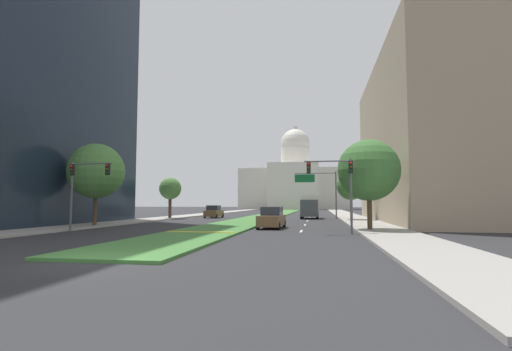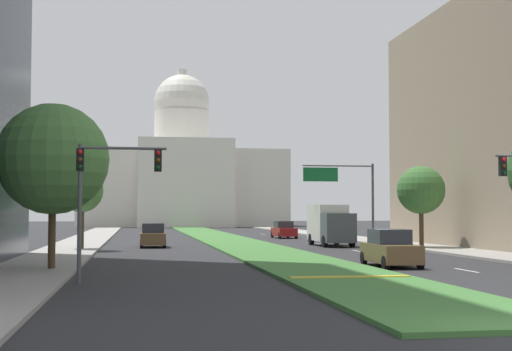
% 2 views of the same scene
% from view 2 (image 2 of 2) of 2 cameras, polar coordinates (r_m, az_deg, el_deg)
% --- Properties ---
extents(ground_plane, '(269.21, 269.21, 0.00)m').
position_cam_2_polar(ground_plane, '(76.21, -3.17, -4.86)').
color(ground_plane, '#2B2B2D').
extents(grass_median, '(5.25, 110.13, 0.14)m').
position_cam_2_polar(grass_median, '(70.13, -2.63, -4.98)').
color(grass_median, '#427A38').
rests_on(grass_median, ground_plane).
extents(median_curb_nose, '(4.72, 0.50, 0.04)m').
position_cam_2_polar(median_curb_nose, '(28.40, 7.37, -7.88)').
color(median_curb_nose, gold).
rests_on(median_curb_nose, grass_median).
extents(lane_dashes_right, '(0.16, 56.71, 0.01)m').
position_cam_2_polar(lane_dashes_right, '(60.12, 4.98, -5.39)').
color(lane_dashes_right, silver).
rests_on(lane_dashes_right, ground_plane).
extents(sidewalk_left, '(4.00, 110.13, 0.15)m').
position_cam_2_polar(sidewalk_left, '(63.72, -13.46, -5.11)').
color(sidewalk_left, '#9E9991').
rests_on(sidewalk_left, ground_plane).
extents(sidewalk_right, '(4.00, 110.13, 0.15)m').
position_cam_2_polar(sidewalk_right, '(66.86, 8.91, -5.05)').
color(sidewalk_right, '#9E9991').
rests_on(sidewalk_right, ground_plane).
extents(capitol_building, '(37.18, 26.53, 29.60)m').
position_cam_2_polar(capitol_building, '(136.39, -5.84, -0.25)').
color(capitol_building, silver).
rests_on(capitol_building, ground_plane).
extents(traffic_light_near_left, '(3.34, 0.35, 5.20)m').
position_cam_2_polar(traffic_light_near_left, '(27.78, -11.91, -0.45)').
color(traffic_light_near_left, '#515456').
rests_on(traffic_light_near_left, ground_plane).
extents(overhead_guide_sign, '(5.82, 0.20, 6.50)m').
position_cam_2_polar(overhead_guide_sign, '(57.96, 7.09, -0.87)').
color(overhead_guide_sign, '#515456').
rests_on(overhead_guide_sign, ground_plane).
extents(street_tree_left_near, '(4.97, 4.97, 7.50)m').
position_cam_2_polar(street_tree_left_near, '(33.66, -15.64, 1.25)').
color(street_tree_left_near, '#4C3823').
rests_on(street_tree_left_near, ground_plane).
extents(street_tree_left_mid, '(2.98, 2.98, 5.60)m').
position_cam_2_polar(street_tree_left_mid, '(51.09, -13.54, -1.22)').
color(street_tree_left_mid, '#4C3823').
rests_on(street_tree_left_mid, ground_plane).
extents(street_tree_right_mid, '(3.44, 3.44, 5.94)m').
position_cam_2_polar(street_tree_right_mid, '(53.25, 12.82, -1.14)').
color(street_tree_right_mid, '#4C3823').
rests_on(street_tree_right_mid, ground_plane).
extents(sedan_lead_stopped, '(2.04, 4.60, 1.81)m').
position_cam_2_polar(sedan_lead_stopped, '(36.11, 10.49, -5.70)').
color(sedan_lead_stopped, brown).
rests_on(sedan_lead_stopped, ground_plane).
extents(sedan_midblock, '(1.94, 4.26, 1.80)m').
position_cam_2_polar(sedan_midblock, '(55.19, -8.09, -4.73)').
color(sedan_midblock, brown).
rests_on(sedan_midblock, ground_plane).
extents(sedan_distant, '(1.93, 4.68, 1.72)m').
position_cam_2_polar(sedan_distant, '(73.71, 2.19, -4.31)').
color(sedan_distant, maroon).
rests_on(sedan_distant, ground_plane).
extents(box_truck_delivery, '(2.40, 6.40, 3.20)m').
position_cam_2_polar(box_truck_delivery, '(57.14, 5.84, -3.84)').
color(box_truck_delivery, '#4C5156').
rests_on(box_truck_delivery, ground_plane).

